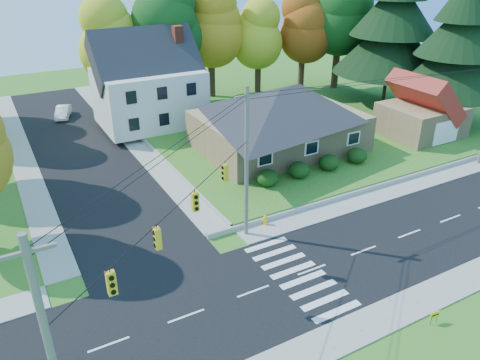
{
  "coord_description": "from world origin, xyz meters",
  "views": [
    {
      "loc": [
        -14.49,
        -17.46,
        16.95
      ],
      "look_at": [
        -0.41,
        8.0,
        2.54
      ],
      "focal_mm": 35.0,
      "sensor_mm": 36.0,
      "label": 1
    }
  ],
  "objects": [
    {
      "name": "garage",
      "position": [
        22.0,
        11.99,
        2.84
      ],
      "size": [
        7.3,
        6.3,
        4.6
      ],
      "color": "tan",
      "rests_on": "lawn"
    },
    {
      "name": "white_car",
      "position": [
        -7.56,
        35.87,
        0.65
      ],
      "size": [
        2.48,
        4.03,
        1.25
      ],
      "primitive_type": "imported",
      "rotation": [
        0.0,
        0.0,
        -0.33
      ],
      "color": "white",
      "rests_on": "road_cross"
    },
    {
      "name": "tree_lot_1",
      "position": [
        4.0,
        33.0,
        9.61
      ],
      "size": [
        7.84,
        7.84,
        14.6
      ],
      "color": "#3F2A19",
      "rests_on": "lawn"
    },
    {
      "name": "tree_lot_2",
      "position": [
        10.0,
        34.0,
        8.96
      ],
      "size": [
        7.28,
        7.28,
        13.56
      ],
      "color": "#3F2A19",
      "rests_on": "lawn"
    },
    {
      "name": "road_cross",
      "position": [
        -8.0,
        26.0,
        0.01
      ],
      "size": [
        8.0,
        44.0,
        0.02
      ],
      "primitive_type": "cube",
      "color": "black",
      "rests_on": "ground"
    },
    {
      "name": "sidewalk_south",
      "position": [
        0.0,
        -5.0,
        0.04
      ],
      "size": [
        90.0,
        2.0,
        0.08
      ],
      "primitive_type": "cube",
      "color": "#9C9A90",
      "rests_on": "ground"
    },
    {
      "name": "tree_lot_3",
      "position": [
        16.0,
        33.0,
        7.65
      ],
      "size": [
        6.16,
        6.16,
        11.47
      ],
      "color": "#3F2A19",
      "rests_on": "lawn"
    },
    {
      "name": "sidewalk_north",
      "position": [
        0.0,
        5.0,
        0.04
      ],
      "size": [
        90.0,
        2.0,
        0.08
      ],
      "primitive_type": "cube",
      "color": "#9C9A90",
      "rests_on": "ground"
    },
    {
      "name": "lawn",
      "position": [
        13.0,
        21.0,
        0.25
      ],
      "size": [
        30.0,
        30.0,
        0.5
      ],
      "primitive_type": "cube",
      "color": "#3D7923",
      "rests_on": "ground"
    },
    {
      "name": "yard_sign",
      "position": [
        2.74,
        -6.48,
        0.51
      ],
      "size": [
        0.57,
        0.09,
        0.72
      ],
      "color": "black",
      "rests_on": "ground"
    },
    {
      "name": "road_main",
      "position": [
        0.0,
        0.0,
        0.01
      ],
      "size": [
        90.0,
        8.0,
        0.02
      ],
      "primitive_type": "cube",
      "color": "black",
      "rests_on": "ground"
    },
    {
      "name": "conifer_east_b",
      "position": [
        28.0,
        14.0,
        8.28
      ],
      "size": [
        11.2,
        11.2,
        14.84
      ],
      "color": "#3F2A19",
      "rests_on": "lawn"
    },
    {
      "name": "colonial_house",
      "position": [
        0.04,
        28.0,
        4.58
      ],
      "size": [
        10.4,
        8.4,
        9.6
      ],
      "color": "silver",
      "rests_on": "lawn"
    },
    {
      "name": "ranch_house",
      "position": [
        8.0,
        16.0,
        3.27
      ],
      "size": [
        14.6,
        10.6,
        5.4
      ],
      "color": "tan",
      "rests_on": "lawn"
    },
    {
      "name": "tree_lot_5",
      "position": [
        26.0,
        30.0,
        10.27
      ],
      "size": [
        8.4,
        8.4,
        15.64
      ],
      "color": "#3F2A19",
      "rests_on": "lawn"
    },
    {
      "name": "traffic_infrastructure",
      "position": [
        -0.15,
        1.35,
        5.15
      ],
      "size": [
        38.1,
        10.66,
        10.0
      ],
      "color": "#666059",
      "rests_on": "ground"
    },
    {
      "name": "conifer_east_a",
      "position": [
        27.0,
        22.0,
        9.39
      ],
      "size": [
        12.8,
        12.8,
        16.96
      ],
      "color": "#3F2A19",
      "rests_on": "lawn"
    },
    {
      "name": "hedge_row",
      "position": [
        7.5,
        9.8,
        1.14
      ],
      "size": [
        10.7,
        1.7,
        1.27
      ],
      "color": "#163A10",
      "rests_on": "lawn"
    },
    {
      "name": "tree_lot_0",
      "position": [
        -2.0,
        34.0,
        8.31
      ],
      "size": [
        6.72,
        6.72,
        12.51
      ],
      "color": "#3F2A19",
      "rests_on": "lawn"
    },
    {
      "name": "ground",
      "position": [
        0.0,
        0.0,
        0.0
      ],
      "size": [
        120.0,
        120.0,
        0.0
      ],
      "primitive_type": "plane",
      "color": "#3D7923"
    },
    {
      "name": "fire_hydrant",
      "position": [
        0.2,
        5.58,
        0.36
      ],
      "size": [
        0.43,
        0.34,
        0.76
      ],
      "color": "yellow",
      "rests_on": "ground"
    },
    {
      "name": "tree_lot_4",
      "position": [
        22.0,
        32.0,
        8.31
      ],
      "size": [
        6.72,
        6.72,
        12.51
      ],
      "color": "#3F2A19",
      "rests_on": "lawn"
    }
  ]
}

